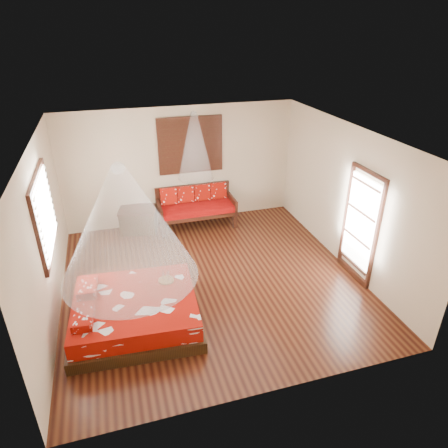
% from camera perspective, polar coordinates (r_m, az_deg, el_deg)
% --- Properties ---
extents(room, '(5.54, 5.54, 2.84)m').
position_cam_1_polar(room, '(7.09, -1.95, 1.34)').
color(room, black).
rests_on(room, ground).
extents(bed, '(2.16, 1.98, 0.64)m').
position_cam_1_polar(bed, '(6.81, -12.60, -12.09)').
color(bed, black).
rests_on(bed, floor).
extents(daybed, '(1.84, 0.82, 0.96)m').
position_cam_1_polar(daybed, '(9.62, -4.08, 2.72)').
color(daybed, black).
rests_on(daybed, floor).
extents(storage_chest, '(0.97, 0.80, 0.58)m').
position_cam_1_polar(storage_chest, '(9.61, -12.10, 0.61)').
color(storage_chest, black).
rests_on(storage_chest, floor).
extents(shutter_panel, '(1.52, 0.06, 1.32)m').
position_cam_1_polar(shutter_panel, '(9.45, -4.81, 11.16)').
color(shutter_panel, black).
rests_on(shutter_panel, wall_back).
extents(window_left, '(0.10, 1.74, 1.34)m').
position_cam_1_polar(window_left, '(7.06, -24.23, 1.36)').
color(window_left, black).
rests_on(window_left, wall_left).
extents(glazed_door, '(0.08, 1.02, 2.16)m').
position_cam_1_polar(glazed_door, '(7.84, 18.85, -0.27)').
color(glazed_door, black).
rests_on(glazed_door, floor).
extents(wine_tray, '(0.27, 0.27, 0.22)m').
position_cam_1_polar(wine_tray, '(6.94, -8.28, -7.65)').
color(wine_tray, brown).
rests_on(wine_tray, bed).
extents(mosquito_net_main, '(2.07, 2.07, 1.80)m').
position_cam_1_polar(mosquito_net_main, '(5.95, -13.96, -0.01)').
color(mosquito_net_main, white).
rests_on(mosquito_net_main, ceiling).
extents(mosquito_net_daybed, '(0.80, 0.80, 1.50)m').
position_cam_1_polar(mosquito_net_daybed, '(8.99, -4.19, 11.00)').
color(mosquito_net_daybed, white).
rests_on(mosquito_net_daybed, ceiling).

